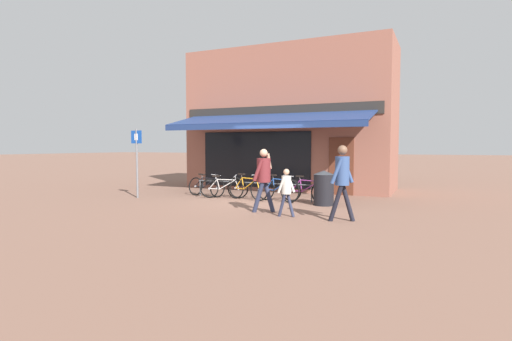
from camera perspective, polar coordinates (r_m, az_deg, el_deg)
name	(u,v)px	position (r m, az deg, el deg)	size (l,w,h in m)	color
ground_plane	(256,201)	(12.90, 0.07, -4.43)	(160.00, 160.00, 0.00)	brown
shop_front	(290,120)	(16.99, 4.87, 7.19)	(8.44, 5.00, 5.77)	#8E5647
bike_rack_rail	(252,185)	(13.41, -0.54, -2.04)	(4.24, 0.04, 0.57)	#47494F
bicycle_black	(206,186)	(14.29, -7.13, -2.25)	(1.68, 0.52, 0.82)	black
bicycle_silver	(224,188)	(13.68, -4.63, -2.49)	(1.63, 0.65, 0.80)	black
bicycle_orange	(247,188)	(13.25, -1.30, -2.52)	(1.71, 0.57, 0.87)	black
bicycle_blue	(278,189)	(12.89, 3.12, -2.71)	(1.69, 0.63, 0.89)	black
bicycle_purple	(306,191)	(12.69, 7.18, -2.86)	(1.76, 0.52, 0.87)	black
pedestrian_adult	(264,173)	(10.72, 1.10, -0.42)	(0.57, 0.66, 1.72)	#282D47
pedestrian_child	(286,187)	(10.07, 4.35, -2.42)	(0.44, 0.32, 1.22)	#282D47
pedestrian_second_adult	(342,174)	(9.62, 12.21, -0.55)	(0.60, 0.57, 1.82)	black
litter_bin	(324,188)	(12.18, 9.64, -2.45)	(0.62, 0.62, 1.05)	black
parking_sign	(137,156)	(14.28, -16.66, 2.05)	(0.44, 0.07, 2.37)	slate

